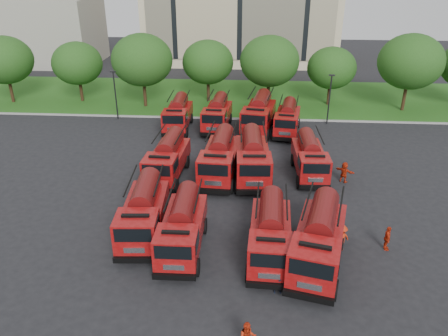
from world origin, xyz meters
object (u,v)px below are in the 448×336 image
at_px(fire_truck_4, 168,158).
at_px(fire_truck_7, 310,157).
at_px(fire_truck_6, 253,157).
at_px(fire_truck_0, 144,212).
at_px(firefighter_5, 343,182).
at_px(firefighter_3, 339,250).
at_px(fire_truck_9, 217,114).
at_px(firefighter_2, 385,249).
at_px(fire_truck_10, 259,114).
at_px(fire_truck_1, 183,227).
at_px(fire_truck_2, 270,233).
at_px(firefighter_4, 160,224).
at_px(fire_truck_8, 178,114).
at_px(fire_truck_5, 220,157).
at_px(fire_truck_11, 287,119).
at_px(fire_truck_3, 319,239).
at_px(firefighter_0, 278,292).

bearing_deg(fire_truck_4, fire_truck_7, 8.68).
bearing_deg(fire_truck_4, fire_truck_6, 6.13).
bearing_deg(fire_truck_0, firefighter_5, 26.28).
bearing_deg(firefighter_3, fire_truck_9, -93.72).
relative_size(fire_truck_6, firefighter_3, 4.31).
xyz_separation_m(fire_truck_6, firefighter_2, (7.91, -8.92, -1.66)).
bearing_deg(fire_truck_10, fire_truck_6, -84.12).
relative_size(fire_truck_1, fire_truck_9, 0.97).
bearing_deg(firefighter_3, fire_truck_2, -17.33).
relative_size(fire_truck_6, firefighter_4, 4.71).
bearing_deg(fire_truck_6, fire_truck_7, 6.82).
bearing_deg(fire_truck_2, fire_truck_0, 169.86).
height_order(fire_truck_0, fire_truck_2, fire_truck_0).
height_order(fire_truck_2, fire_truck_4, fire_truck_4).
height_order(fire_truck_1, fire_truck_2, fire_truck_2).
relative_size(fire_truck_7, fire_truck_9, 0.96).
relative_size(fire_truck_1, fire_truck_6, 0.89).
relative_size(fire_truck_4, fire_truck_6, 0.94).
height_order(fire_truck_4, firefighter_4, fire_truck_4).
bearing_deg(fire_truck_2, fire_truck_8, 115.43).
relative_size(fire_truck_5, fire_truck_7, 1.13).
bearing_deg(fire_truck_5, fire_truck_11, 63.39).
distance_m(fire_truck_7, fire_truck_9, 12.74).
bearing_deg(fire_truck_10, firefighter_3, -67.82).
distance_m(fire_truck_8, firefighter_5, 18.00).
bearing_deg(fire_truck_7, fire_truck_10, 110.12).
bearing_deg(fire_truck_8, fire_truck_2, -68.34).
relative_size(fire_truck_9, firefighter_2, 4.39).
relative_size(fire_truck_5, firefighter_4, 4.69).
xyz_separation_m(fire_truck_3, fire_truck_4, (-10.23, 10.14, -0.07)).
height_order(fire_truck_1, fire_truck_8, fire_truck_8).
bearing_deg(firefighter_0, firefighter_4, 131.26).
xyz_separation_m(fire_truck_10, firefighter_5, (6.45, -10.73, -1.70)).
bearing_deg(fire_truck_3, fire_truck_2, -178.39).
height_order(fire_truck_7, fire_truck_11, fire_truck_7).
xyz_separation_m(fire_truck_2, fire_truck_6, (-1.10, 9.95, 0.15)).
bearing_deg(fire_truck_0, fire_truck_8, 88.89).
bearing_deg(fire_truck_0, fire_truck_6, 47.58).
bearing_deg(firefighter_4, firefighter_0, -174.42).
bearing_deg(firefighter_0, fire_truck_2, 86.49).
height_order(fire_truck_9, firefighter_4, fire_truck_9).
xyz_separation_m(fire_truck_11, firefighter_5, (3.69, -10.21, -1.45)).
distance_m(fire_truck_9, fire_truck_10, 4.13).
height_order(fire_truck_5, fire_truck_8, fire_truck_5).
bearing_deg(fire_truck_8, fire_truck_7, -40.02).
height_order(fire_truck_7, firefighter_4, fire_truck_7).
xyz_separation_m(fire_truck_5, fire_truck_6, (2.51, 0.10, 0.01)).
relative_size(fire_truck_1, firefighter_5, 4.03).
distance_m(firefighter_2, firefighter_5, 8.62).
bearing_deg(firefighter_5, firefighter_3, 113.40).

